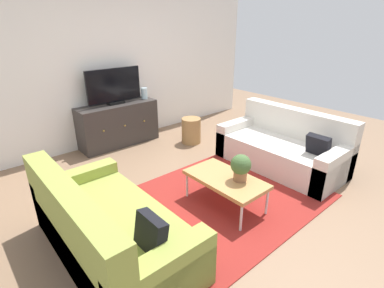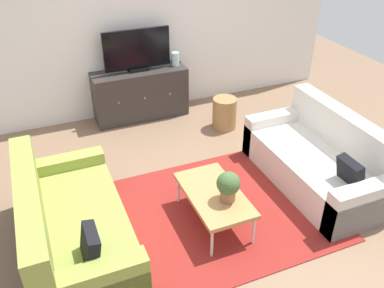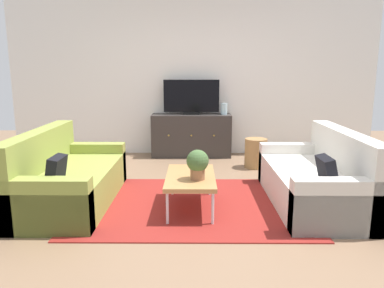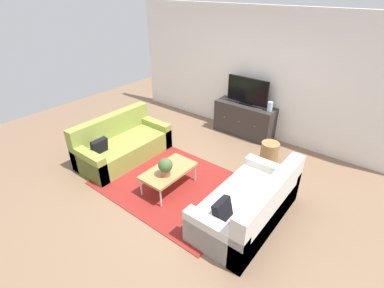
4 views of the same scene
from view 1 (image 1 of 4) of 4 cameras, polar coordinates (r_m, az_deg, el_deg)
name	(u,v)px [view 1 (image 1 of 4)]	position (r m, az deg, el deg)	size (l,w,h in m)	color
ground_plane	(210,196)	(3.78, 3.45, -9.92)	(10.00, 10.00, 0.00)	#84664C
wall_back	(106,65)	(5.34, -16.27, 14.53)	(6.40, 0.12, 2.70)	white
area_rug	(218,200)	(3.69, 5.11, -10.77)	(2.50, 1.90, 0.01)	maroon
couch_left_side	(104,232)	(2.89, -16.60, -16.02)	(0.89, 1.80, 0.83)	olive
couch_right_side	(284,148)	(4.62, 17.38, -0.81)	(0.89, 1.80, 0.83)	silver
coffee_table	(226,180)	(3.44, 6.54, -6.90)	(0.52, 0.94, 0.38)	#B7844C
potted_plant	(241,166)	(3.31, 9.40, -4.31)	(0.23, 0.23, 0.31)	#936042
tv_console	(119,124)	(5.31, -14.02, 3.72)	(1.36, 0.47, 0.73)	#332D2B
flat_screen_tv	(114,86)	(5.15, -14.83, 10.71)	(0.95, 0.16, 0.59)	black
glass_vase	(144,93)	(5.44, -9.21, 9.66)	(0.11, 0.11, 0.20)	silver
wicker_basket	(191,131)	(5.26, -0.15, 2.62)	(0.34, 0.34, 0.45)	#9E7547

